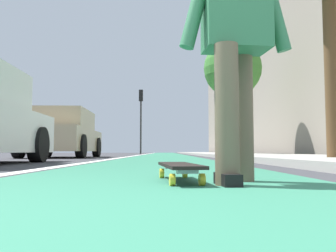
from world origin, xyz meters
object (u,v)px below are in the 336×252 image
(parked_car_mid, at_px, (62,135))
(skateboard, at_px, (179,167))
(skater_person, at_px, (235,32))
(street_tree_mid, at_px, (233,69))
(traffic_light, at_px, (141,110))

(parked_car_mid, bearing_deg, skateboard, -159.63)
(skateboard, xyz_separation_m, skater_person, (-0.15, -0.35, 0.84))
(skateboard, height_order, street_tree_mid, street_tree_mid)
(traffic_light, relative_size, street_tree_mid, 0.98)
(skateboard, relative_size, street_tree_mid, 0.18)
(skater_person, bearing_deg, skateboard, 66.59)
(parked_car_mid, relative_size, traffic_light, 0.95)
(skater_person, xyz_separation_m, parked_car_mid, (9.27, 3.73, -0.21))
(parked_car_mid, bearing_deg, traffic_light, -6.36)
(skateboard, xyz_separation_m, parked_car_mid, (9.12, 3.39, 0.63))
(parked_car_mid, height_order, traffic_light, traffic_light)
(skateboard, height_order, traffic_light, traffic_light)
(traffic_light, xyz_separation_m, street_tree_mid, (-11.17, -4.43, 0.34))
(traffic_light, bearing_deg, parked_car_mid, 173.64)
(skater_person, bearing_deg, street_tree_mid, -10.61)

